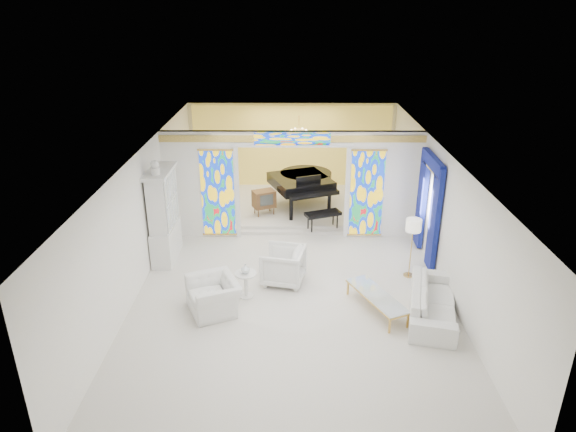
{
  "coord_description": "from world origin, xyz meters",
  "views": [
    {
      "loc": [
        -0.03,
        -11.23,
        6.13
      ],
      "look_at": [
        -0.1,
        0.2,
        1.34
      ],
      "focal_mm": 32.0,
      "sensor_mm": 36.0,
      "label": 1
    }
  ],
  "objects_px": {
    "armchair_left": "(214,296)",
    "tv_console": "(264,199)",
    "coffee_table": "(377,296)",
    "grand_piano": "(304,181)",
    "sofa": "(433,301)",
    "china_cabinet": "(164,216)",
    "armchair_right": "(283,265)"
  },
  "relations": [
    {
      "from": "china_cabinet",
      "to": "armchair_left",
      "type": "height_order",
      "value": "china_cabinet"
    },
    {
      "from": "china_cabinet",
      "to": "sofa",
      "type": "distance_m",
      "value": 6.75
    },
    {
      "from": "coffee_table",
      "to": "armchair_left",
      "type": "bearing_deg",
      "value": -179.7
    },
    {
      "from": "armchair_right",
      "to": "china_cabinet",
      "type": "bearing_deg",
      "value": -100.12
    },
    {
      "from": "china_cabinet",
      "to": "armchair_right",
      "type": "xyz_separation_m",
      "value": [
        3.0,
        -1.22,
        -0.74
      ]
    },
    {
      "from": "china_cabinet",
      "to": "armchair_left",
      "type": "bearing_deg",
      "value": -57.72
    },
    {
      "from": "armchair_right",
      "to": "sofa",
      "type": "distance_m",
      "value": 3.45
    },
    {
      "from": "china_cabinet",
      "to": "coffee_table",
      "type": "relative_size",
      "value": 1.52
    },
    {
      "from": "armchair_left",
      "to": "grand_piano",
      "type": "relative_size",
      "value": 0.32
    },
    {
      "from": "armchair_left",
      "to": "tv_console",
      "type": "relative_size",
      "value": 1.46
    },
    {
      "from": "armchair_right",
      "to": "coffee_table",
      "type": "distance_m",
      "value": 2.35
    },
    {
      "from": "armchair_left",
      "to": "coffee_table",
      "type": "bearing_deg",
      "value": 66.02
    },
    {
      "from": "armchair_left",
      "to": "tv_console",
      "type": "height_order",
      "value": "tv_console"
    },
    {
      "from": "tv_console",
      "to": "armchair_left",
      "type": "bearing_deg",
      "value": -124.13
    },
    {
      "from": "tv_console",
      "to": "armchair_right",
      "type": "bearing_deg",
      "value": -105.19
    },
    {
      "from": "grand_piano",
      "to": "coffee_table",
      "type": "bearing_deg",
      "value": -96.85
    },
    {
      "from": "armchair_left",
      "to": "armchair_right",
      "type": "bearing_deg",
      "value": 105.74
    },
    {
      "from": "coffee_table",
      "to": "grand_piano",
      "type": "relative_size",
      "value": 0.52
    },
    {
      "from": "armchair_left",
      "to": "sofa",
      "type": "distance_m",
      "value": 4.62
    },
    {
      "from": "armchair_right",
      "to": "sofa",
      "type": "relative_size",
      "value": 0.41
    },
    {
      "from": "armchair_right",
      "to": "grand_piano",
      "type": "xyz_separation_m",
      "value": [
        0.58,
        4.41,
        0.58
      ]
    },
    {
      "from": "tv_console",
      "to": "sofa",
      "type": "bearing_deg",
      "value": -78.31
    },
    {
      "from": "china_cabinet",
      "to": "armchair_left",
      "type": "xyz_separation_m",
      "value": [
        1.55,
        -2.45,
        -0.81
      ]
    },
    {
      "from": "armchair_left",
      "to": "grand_piano",
      "type": "distance_m",
      "value": 6.03
    },
    {
      "from": "china_cabinet",
      "to": "tv_console",
      "type": "xyz_separation_m",
      "value": [
        2.37,
        2.54,
        -0.51
      ]
    },
    {
      "from": "china_cabinet",
      "to": "grand_piano",
      "type": "bearing_deg",
      "value": 41.69
    },
    {
      "from": "armchair_left",
      "to": "armchair_right",
      "type": "distance_m",
      "value": 1.91
    },
    {
      "from": "coffee_table",
      "to": "grand_piano",
      "type": "bearing_deg",
      "value": 104.3
    },
    {
      "from": "grand_piano",
      "to": "tv_console",
      "type": "relative_size",
      "value": 4.51
    },
    {
      "from": "sofa",
      "to": "grand_piano",
      "type": "bearing_deg",
      "value": 37.79
    },
    {
      "from": "armchair_left",
      "to": "grand_piano",
      "type": "bearing_deg",
      "value": 135.85
    },
    {
      "from": "coffee_table",
      "to": "grand_piano",
      "type": "height_order",
      "value": "grand_piano"
    }
  ]
}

